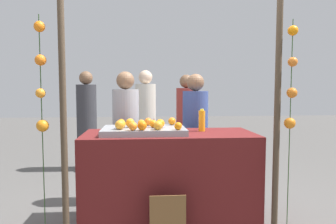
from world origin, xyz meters
TOP-DOWN VIEW (x-y plane):
  - ground_plane at (0.00, 0.00)m, footprint 24.00×24.00m
  - stall_counter at (0.00, 0.00)m, footprint 1.72×0.74m
  - orange_tray at (-0.25, -0.02)m, footprint 0.82×0.53m
  - orange_0 at (-0.16, -0.02)m, footprint 0.08×0.08m
  - orange_1 at (-0.47, -0.08)m, footprint 0.09×0.09m
  - orange_2 at (-0.12, -0.14)m, footprint 0.08×0.08m
  - orange_3 at (-0.39, 0.00)m, footprint 0.09×0.09m
  - orange_4 at (-0.48, -0.16)m, footprint 0.09×0.09m
  - orange_5 at (-0.21, 0.15)m, footprint 0.08×0.08m
  - orange_6 at (0.06, -0.23)m, footprint 0.07×0.07m
  - orange_7 at (-0.09, -0.06)m, footprint 0.09×0.09m
  - orange_8 at (0.04, 0.17)m, footprint 0.08×0.08m
  - orange_9 at (-0.28, 0.03)m, footprint 0.07×0.07m
  - orange_10 at (-0.27, -0.23)m, footprint 0.09×0.09m
  - orange_11 at (-0.36, -0.23)m, footprint 0.08×0.08m
  - orange_12 at (-0.49, 0.14)m, footprint 0.07×0.07m
  - orange_13 at (-0.12, -0.22)m, footprint 0.09×0.09m
  - juice_bottle at (0.35, 0.10)m, footprint 0.07×0.07m
  - chalkboard_sign at (-0.06, -0.52)m, footprint 0.31×0.03m
  - vendor_left at (-0.47, 0.68)m, footprint 0.32×0.32m
  - vendor_right at (0.38, 0.67)m, footprint 0.31×0.31m
  - crowd_person_0 at (0.45, 1.92)m, footprint 0.32×0.32m
  - crowd_person_1 at (-0.21, 2.09)m, footprint 0.34×0.34m
  - crowd_person_2 at (-1.21, 2.27)m, footprint 0.34×0.34m
  - canopy_post_left at (-0.94, -0.41)m, footprint 0.06×0.06m
  - canopy_post_right at (0.94, -0.41)m, footprint 0.06×0.06m
  - garland_strand_left at (-1.11, -0.42)m, footprint 0.10×0.10m
  - garland_strand_right at (1.06, -0.42)m, footprint 0.11×0.11m

SIDE VIEW (x-z plane):
  - ground_plane at x=0.00m, z-range 0.00..0.00m
  - chalkboard_sign at x=-0.06m, z-range -0.01..0.47m
  - stall_counter at x=0.00m, z-range 0.00..0.94m
  - vendor_right at x=0.38m, z-range -0.05..1.51m
  - vendor_left at x=-0.47m, z-range -0.05..1.53m
  - crowd_person_0 at x=0.45m, z-range -0.06..1.55m
  - crowd_person_2 at x=-1.21m, z-range -0.06..1.62m
  - crowd_person_1 at x=-0.21m, z-range -0.06..1.62m
  - orange_tray at x=-0.25m, z-range 0.94..1.00m
  - orange_12 at x=-0.49m, z-range 1.00..1.07m
  - orange_6 at x=0.06m, z-range 1.00..1.07m
  - orange_9 at x=-0.28m, z-range 1.00..1.07m
  - orange_0 at x=-0.16m, z-range 1.00..1.07m
  - orange_2 at x=-0.12m, z-range 1.00..1.07m
  - orange_11 at x=-0.36m, z-range 1.00..1.08m
  - orange_5 at x=-0.21m, z-range 1.00..1.08m
  - orange_8 at x=0.04m, z-range 1.00..1.08m
  - orange_13 at x=-0.12m, z-range 1.00..1.08m
  - orange_1 at x=-0.47m, z-range 1.00..1.08m
  - orange_7 at x=-0.09m, z-range 1.00..1.08m
  - orange_10 at x=-0.27m, z-range 1.00..1.09m
  - orange_4 at x=-0.48m, z-range 1.00..1.09m
  - orange_3 at x=-0.39m, z-range 1.00..1.09m
  - juice_bottle at x=0.35m, z-range 0.93..1.16m
  - canopy_post_left at x=-0.94m, z-range 0.00..2.17m
  - canopy_post_right at x=0.94m, z-range 0.00..2.17m
  - garland_strand_right at x=1.06m, z-range 0.42..2.42m
  - garland_strand_left at x=-1.11m, z-range 0.44..2.43m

